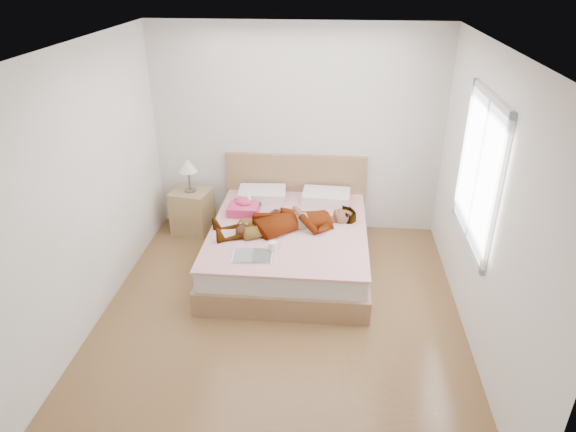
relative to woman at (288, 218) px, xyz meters
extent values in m
plane|color=#4E2F18|center=(0.01, -0.95, -0.62)|extent=(4.00, 4.00, 0.00)
imported|color=white|center=(0.00, 0.00, 0.00)|extent=(1.79, 1.16, 0.23)
ellipsoid|color=black|center=(-0.57, 0.45, -0.08)|extent=(0.47, 0.55, 0.07)
cube|color=silver|center=(-0.50, 0.40, 0.04)|extent=(0.07, 0.09, 0.05)
plane|color=white|center=(0.01, -0.95, 1.98)|extent=(4.00, 4.00, 0.00)
plane|color=silver|center=(0.01, 1.05, 0.68)|extent=(3.60, 0.00, 3.60)
plane|color=silver|center=(0.01, -2.95, 0.68)|extent=(3.60, 0.00, 3.60)
plane|color=silver|center=(-1.79, -0.95, 0.68)|extent=(0.00, 4.00, 4.00)
plane|color=white|center=(1.81, -0.95, 0.68)|extent=(0.00, 4.00, 4.00)
cube|color=white|center=(1.78, -0.65, 0.88)|extent=(0.02, 1.10, 1.30)
cube|color=silver|center=(1.78, -1.23, 0.88)|extent=(0.04, 0.06, 1.42)
cube|color=silver|center=(1.78, -0.07, 0.88)|extent=(0.04, 0.06, 1.42)
cube|color=silver|center=(1.78, -0.65, 0.20)|extent=(0.04, 1.22, 0.06)
cube|color=silver|center=(1.78, -0.65, 1.56)|extent=(0.04, 1.22, 0.06)
cube|color=silver|center=(1.78, -0.65, 0.88)|extent=(0.03, 0.04, 1.30)
cube|color=olive|center=(0.01, 0.00, -0.49)|extent=(1.78, 2.08, 0.26)
cube|color=silver|center=(0.01, 0.00, -0.25)|extent=(1.70, 2.00, 0.22)
cube|color=silver|center=(0.01, 0.00, -0.13)|extent=(1.74, 2.04, 0.03)
cube|color=brown|center=(0.01, 1.01, -0.12)|extent=(1.80, 0.07, 1.00)
cube|color=white|center=(-0.39, 0.72, -0.05)|extent=(0.61, 0.44, 0.13)
cube|color=white|center=(0.41, 0.72, -0.05)|extent=(0.60, 0.43, 0.13)
cube|color=#F4427A|center=(-0.55, 0.28, -0.06)|extent=(0.35, 0.28, 0.11)
ellipsoid|color=#E13D73|center=(-0.56, 0.33, 0.02)|extent=(0.25, 0.23, 0.10)
cube|color=white|center=(-0.30, -0.68, -0.11)|extent=(0.43, 0.30, 0.01)
cube|color=white|center=(-0.41, -0.68, -0.10)|extent=(0.22, 0.29, 0.02)
cube|color=black|center=(-0.19, -0.67, -0.10)|extent=(0.22, 0.29, 0.02)
cylinder|color=white|center=(-0.11, -0.53, -0.06)|extent=(0.09, 0.09, 0.10)
torus|color=silver|center=(-0.06, -0.53, -0.06)|extent=(0.07, 0.02, 0.07)
cylinder|color=black|center=(-0.11, -0.53, -0.02)|extent=(0.08, 0.08, 0.00)
ellipsoid|color=black|center=(-0.49, -0.24, -0.06)|extent=(0.14, 0.16, 0.11)
ellipsoid|color=beige|center=(-0.49, -0.26, -0.05)|extent=(0.07, 0.08, 0.06)
sphere|color=black|center=(-0.48, -0.16, -0.05)|extent=(0.08, 0.08, 0.08)
sphere|color=pink|center=(-0.51, -0.13, -0.03)|extent=(0.03, 0.03, 0.03)
sphere|color=#FAA3C7|center=(-0.45, -0.13, -0.03)|extent=(0.03, 0.03, 0.03)
ellipsoid|color=black|center=(-0.54, -0.28, -0.08)|extent=(0.03, 0.05, 0.03)
ellipsoid|color=#32180E|center=(-0.44, -0.28, -0.08)|extent=(0.03, 0.05, 0.03)
cube|color=olive|center=(-1.32, 0.75, -0.34)|extent=(0.53, 0.49, 0.57)
cylinder|color=#4E4E4E|center=(-1.32, 0.75, -0.05)|extent=(0.17, 0.17, 0.02)
cylinder|color=#4C4C4C|center=(-1.32, 0.75, 0.10)|extent=(0.03, 0.03, 0.29)
cone|color=white|center=(-1.32, 0.75, 0.29)|extent=(0.26, 0.26, 0.17)
camera|label=1|loc=(0.46, -5.08, 2.61)|focal=32.00mm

